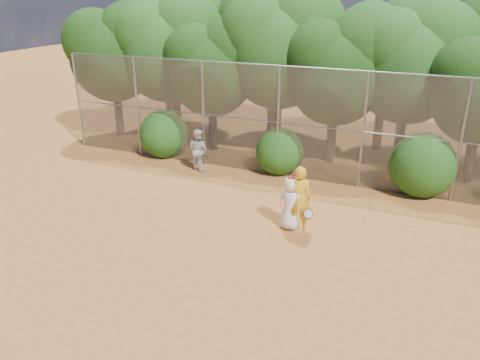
% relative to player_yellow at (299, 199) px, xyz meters
% --- Properties ---
extents(ground, '(80.00, 80.00, 0.00)m').
position_rel_player_yellow_xyz_m(ground, '(-0.94, -2.18, -0.97)').
color(ground, '#A35C24').
rests_on(ground, ground).
extents(fence_back, '(20.05, 0.09, 4.03)m').
position_rel_player_yellow_xyz_m(fence_back, '(-1.06, 3.82, 1.08)').
color(fence_back, gray).
rests_on(fence_back, ground).
extents(tree_0, '(4.38, 3.81, 6.00)m').
position_rel_player_yellow_xyz_m(tree_0, '(-10.38, 5.86, 2.96)').
color(tree_0, black).
rests_on(tree_0, ground).
extents(tree_1, '(4.64, 4.03, 6.35)m').
position_rel_player_yellow_xyz_m(tree_1, '(-7.88, 6.37, 3.20)').
color(tree_1, black).
rests_on(tree_1, ground).
extents(tree_2, '(3.99, 3.47, 5.47)m').
position_rel_player_yellow_xyz_m(tree_2, '(-5.39, 5.66, 2.62)').
color(tree_2, black).
rests_on(tree_2, ground).
extents(tree_3, '(4.89, 4.26, 6.70)m').
position_rel_player_yellow_xyz_m(tree_3, '(-2.87, 6.67, 3.43)').
color(tree_3, black).
rests_on(tree_3, ground).
extents(tree_4, '(4.19, 3.64, 5.73)m').
position_rel_player_yellow_xyz_m(tree_4, '(-0.38, 6.06, 2.79)').
color(tree_4, black).
rests_on(tree_4, ground).
extents(tree_5, '(4.51, 3.92, 6.17)m').
position_rel_player_yellow_xyz_m(tree_5, '(2.12, 6.86, 3.08)').
color(tree_5, black).
rests_on(tree_5, ground).
extents(tree_9, '(4.83, 4.20, 6.62)m').
position_rel_player_yellow_xyz_m(tree_9, '(-8.88, 8.67, 3.37)').
color(tree_9, black).
rests_on(tree_9, ground).
extents(tree_10, '(5.15, 4.48, 7.06)m').
position_rel_player_yellow_xyz_m(tree_10, '(-3.87, 8.87, 3.66)').
color(tree_10, black).
rests_on(tree_10, ground).
extents(tree_11, '(4.64, 4.03, 6.35)m').
position_rel_player_yellow_xyz_m(tree_11, '(1.12, 8.47, 3.20)').
color(tree_11, black).
rests_on(tree_11, ground).
extents(bush_0, '(2.00, 2.00, 2.00)m').
position_rel_player_yellow_xyz_m(bush_0, '(-6.94, 4.12, 0.03)').
color(bush_0, '#1A4711').
rests_on(bush_0, ground).
extents(bush_1, '(1.80, 1.80, 1.80)m').
position_rel_player_yellow_xyz_m(bush_1, '(-1.94, 4.12, -0.07)').
color(bush_1, '#1A4711').
rests_on(bush_1, ground).
extents(bush_2, '(2.20, 2.20, 2.20)m').
position_rel_player_yellow_xyz_m(bush_2, '(3.06, 4.12, 0.13)').
color(bush_2, '#1A4711').
rests_on(bush_2, ground).
extents(player_yellow, '(0.92, 0.68, 1.94)m').
position_rel_player_yellow_xyz_m(player_yellow, '(0.00, 0.00, 0.00)').
color(player_yellow, gold).
rests_on(player_yellow, ground).
extents(player_teen, '(0.89, 0.70, 1.63)m').
position_rel_player_yellow_xyz_m(player_teen, '(-0.23, -0.03, -0.16)').
color(player_teen, white).
rests_on(player_teen, ground).
extents(player_white, '(0.94, 0.87, 1.60)m').
position_rel_player_yellow_xyz_m(player_white, '(-4.86, 3.16, -0.17)').
color(player_white, silver).
rests_on(player_white, ground).
extents(ball_0, '(0.07, 0.07, 0.07)m').
position_rel_player_yellow_xyz_m(ball_0, '(1.54, -0.70, -0.93)').
color(ball_0, yellow).
rests_on(ball_0, ground).
extents(ball_1, '(0.07, 0.07, 0.07)m').
position_rel_player_yellow_xyz_m(ball_1, '(0.99, 0.29, -0.93)').
color(ball_1, yellow).
rests_on(ball_1, ground).
extents(ball_2, '(0.07, 0.07, 0.07)m').
position_rel_player_yellow_xyz_m(ball_2, '(0.72, -2.94, -0.93)').
color(ball_2, yellow).
rests_on(ball_2, ground).
extents(ball_3, '(0.07, 0.07, 0.07)m').
position_rel_player_yellow_xyz_m(ball_3, '(2.71, -0.62, -0.93)').
color(ball_3, yellow).
rests_on(ball_3, ground).
extents(ball_4, '(0.07, 0.07, 0.07)m').
position_rel_player_yellow_xyz_m(ball_4, '(1.72, 2.75, -0.93)').
color(ball_4, yellow).
rests_on(ball_4, ground).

